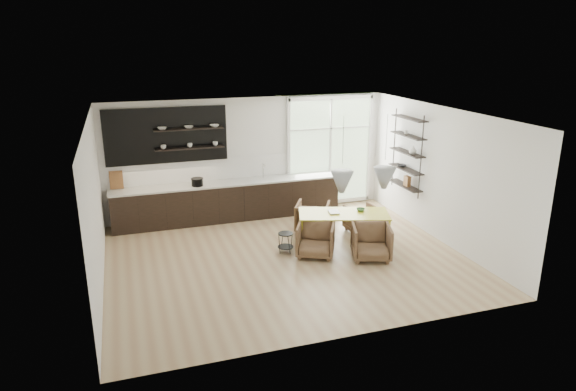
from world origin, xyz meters
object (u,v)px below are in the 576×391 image
object	(u,v)px
wire_stool	(286,240)
armchair_front_left	(316,240)
armchair_front_right	(371,242)
dining_table	(344,215)
armchair_back_right	(362,219)
armchair_back_left	(312,217)

from	to	relation	value
wire_stool	armchair_front_left	bearing A→B (deg)	-34.07
armchair_front_right	wire_stool	xyz separation A→B (m)	(-1.54, 0.84, -0.08)
dining_table	wire_stool	world-z (taller)	dining_table
armchair_front_right	wire_stool	size ratio (longest dim) A/B	1.86
armchair_back_right	wire_stool	world-z (taller)	armchair_back_right
dining_table	armchair_front_left	xyz separation A→B (m)	(-0.79, -0.40, -0.30)
dining_table	armchair_back_left	distance (m)	1.04
armchair_back_left	armchair_front_right	size ratio (longest dim) A/B	0.96
armchair_back_right	dining_table	bearing A→B (deg)	32.75
armchair_back_right	wire_stool	size ratio (longest dim) A/B	1.63
armchair_back_left	armchair_front_right	distance (m)	1.90
armchair_back_right	wire_stool	distance (m)	2.08
dining_table	armchair_front_left	size ratio (longest dim) A/B	2.73
dining_table	armchair_back_left	world-z (taller)	dining_table
dining_table	armchair_front_right	world-z (taller)	armchair_front_right
armchair_back_left	armchair_back_right	world-z (taller)	armchair_back_left
wire_stool	dining_table	bearing A→B (deg)	2.09
armchair_back_left	wire_stool	world-z (taller)	armchair_back_left
wire_stool	armchair_front_right	bearing A→B (deg)	-28.60
dining_table	armchair_back_right	size ratio (longest dim) A/B	3.06
armchair_back_right	armchair_front_left	xyz separation A→B (m)	(-1.48, -0.91, 0.04)
armchair_back_right	wire_stool	bearing A→B (deg)	11.74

